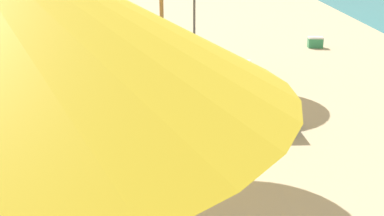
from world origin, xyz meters
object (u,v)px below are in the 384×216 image
(lounger_farthest_shoreside, at_px, (220,60))
(lounger_farthest_inland, at_px, (219,80))
(lounger_third_shoreside, at_px, (242,111))
(cooler_box, at_px, (315,42))
(person_walking_near, at_px, (88,12))

(lounger_farthest_shoreside, height_order, lounger_farthest_inland, lounger_farthest_inland)
(lounger_third_shoreside, height_order, lounger_farthest_inland, lounger_farthest_inland)
(lounger_farthest_shoreside, distance_m, cooler_box, 4.30)
(lounger_farthest_inland, bearing_deg, person_walking_near, 143.62)
(person_walking_near, bearing_deg, lounger_third_shoreside, 55.91)
(lounger_farthest_inland, bearing_deg, cooler_box, 76.64)
(lounger_third_shoreside, relative_size, person_walking_near, 0.87)
(lounger_farthest_shoreside, relative_size, lounger_farthest_inland, 0.97)
(lounger_third_shoreside, xyz_separation_m, person_walking_near, (-4.34, 6.40, 0.75))
(lounger_third_shoreside, bearing_deg, lounger_farthest_shoreside, 89.22)
(lounger_third_shoreside, distance_m, person_walking_near, 7.77)
(cooler_box, bearing_deg, person_walking_near, -171.52)
(lounger_farthest_inland, xyz_separation_m, cooler_box, (2.60, 5.41, -0.14))
(person_walking_near, bearing_deg, lounger_farthest_inland, 63.10)
(lounger_farthest_inland, relative_size, person_walking_near, 0.81)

